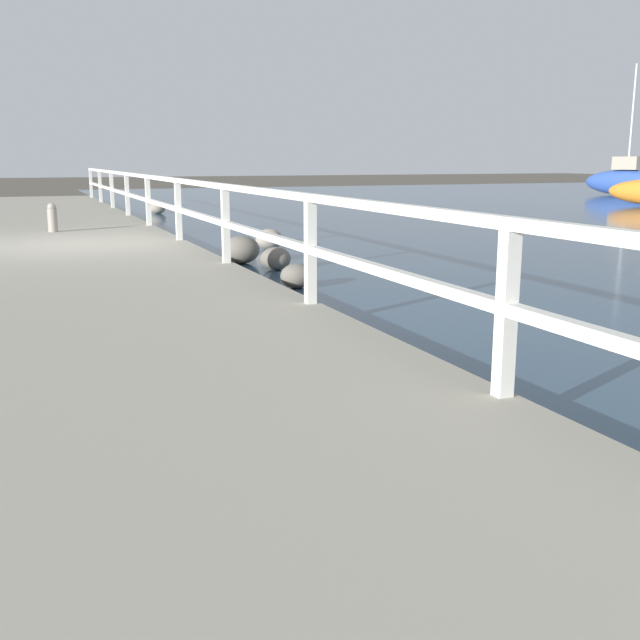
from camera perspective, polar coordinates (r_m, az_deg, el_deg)
The scene contains 10 objects.
ground_plane at distance 13.50m, azimuth -18.24°, elevation 4.53°, with size 120.00×120.00×0.00m, color #4C473D.
dock_walkway at distance 13.48m, azimuth -18.27°, elevation 5.02°, with size 3.84×36.00×0.23m.
railing at distance 13.65m, azimuth -10.78°, elevation 9.13°, with size 0.10×32.50×1.09m.
boulder_downstream at distance 12.10m, azimuth -6.04°, elevation 5.34°, with size 0.60×0.54×0.45m.
boulder_near_dock at distance 9.75m, azimuth -1.79°, elevation 3.38°, with size 0.43×0.39×0.32m.
boulder_upstream at distance 14.01m, azimuth -3.89°, elevation 6.16°, with size 0.51×0.46×0.38m.
boulder_mid_strip at distance 23.77m, azimuth -12.27°, elevation 8.35°, with size 0.48×0.43×0.36m.
boulder_water_edge at distance 11.36m, azimuth -3.41°, elevation 4.69°, with size 0.47×0.42×0.35m.
mooring_bollard at distance 15.89m, azimuth -19.72°, elevation 7.38°, with size 0.19×0.19×0.57m.
sailboat_blue at distance 37.68m, azimuth 22.35°, elevation 9.81°, with size 1.83×4.54×5.80m.
Camera 1 is at (-0.85, -13.37, 1.65)m, focal length 42.00 mm.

